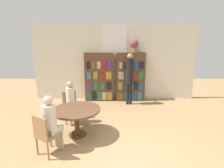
% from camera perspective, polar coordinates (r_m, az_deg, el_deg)
% --- Properties ---
extents(ground_plane, '(16.00, 16.00, 0.00)m').
position_cam_1_polar(ground_plane, '(3.72, 1.87, -24.31)').
color(ground_plane, '#9E7A51').
extents(wall_back, '(6.40, 0.07, 3.00)m').
position_cam_1_polar(wall_back, '(6.99, 0.90, 7.13)').
color(wall_back, beige).
rests_on(wall_back, ground_plane).
extents(bookshelf_left, '(1.11, 0.34, 1.90)m').
position_cam_1_polar(bookshelf_left, '(6.90, -4.21, 2.31)').
color(bookshelf_left, brown).
rests_on(bookshelf_left, ground_plane).
extents(bookshelf_right, '(1.11, 0.34, 1.90)m').
position_cam_1_polar(bookshelf_right, '(6.92, 6.02, 2.31)').
color(bookshelf_right, brown).
rests_on(bookshelf_right, ground_plane).
extents(flower_vase, '(0.33, 0.33, 0.48)m').
position_cam_1_polar(flower_vase, '(6.81, 7.28, 12.65)').
color(flower_vase, '#997047').
rests_on(flower_vase, bookshelf_right).
extents(reading_table, '(1.18, 1.18, 0.70)m').
position_cam_1_polar(reading_table, '(4.41, -11.56, -9.39)').
color(reading_table, brown).
rests_on(reading_table, ground_plane).
extents(chair_near_camera, '(0.55, 0.55, 0.88)m').
position_cam_1_polar(chair_near_camera, '(3.90, -21.07, -14.83)').
color(chair_near_camera, olive).
rests_on(chair_near_camera, ground_plane).
extents(chair_left_side, '(0.52, 0.52, 0.88)m').
position_cam_1_polar(chair_left_side, '(5.30, -13.50, -6.65)').
color(chair_left_side, olive).
rests_on(chair_left_side, ground_plane).
extents(seated_reader_left, '(0.34, 0.39, 1.22)m').
position_cam_1_polar(seated_reader_left, '(5.07, -13.28, -5.27)').
color(seated_reader_left, beige).
rests_on(seated_reader_left, ground_plane).
extents(seated_reader_right, '(0.40, 0.42, 1.24)m').
position_cam_1_polar(seated_reader_right, '(3.90, -19.27, -11.04)').
color(seated_reader_right, beige).
rests_on(seated_reader_right, ground_plane).
extents(librarian_standing, '(0.27, 0.54, 1.90)m').
position_cam_1_polar(librarian_standing, '(6.39, 5.76, 3.26)').
color(librarian_standing, black).
rests_on(librarian_standing, ground_plane).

